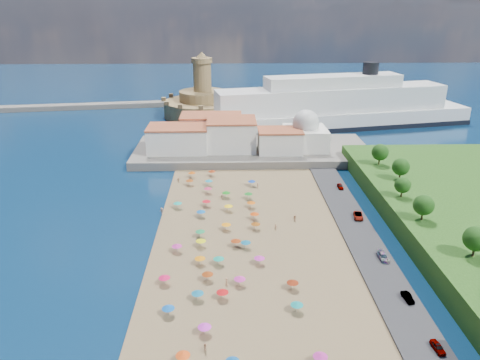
{
  "coord_description": "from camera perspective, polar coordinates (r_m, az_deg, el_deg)",
  "views": [
    {
      "loc": [
        0.65,
        -100.14,
        56.48
      ],
      "look_at": [
        4.0,
        25.0,
        8.0
      ],
      "focal_mm": 35.0,
      "sensor_mm": 36.0,
      "label": 1
    }
  ],
  "objects": [
    {
      "name": "ground",
      "position": [
        114.97,
        -1.68,
        -8.26
      ],
      "size": [
        700.0,
        700.0,
        0.0
      ],
      "primitive_type": "plane",
      "color": "#071938",
      "rests_on": "ground"
    },
    {
      "name": "terrace",
      "position": [
        181.9,
        1.49,
        3.57
      ],
      "size": [
        90.0,
        36.0,
        3.0
      ],
      "primitive_type": "cube",
      "color": "#59544C",
      "rests_on": "ground"
    },
    {
      "name": "jetty",
      "position": [
        215.73,
        -4.87,
        6.24
      ],
      "size": [
        18.0,
        70.0,
        2.4
      ],
      "primitive_type": "cube",
      "color": "#59544C",
      "rests_on": "ground"
    },
    {
      "name": "breakwater",
      "position": [
        281.72,
        -24.88,
        7.93
      ],
      "size": [
        199.03,
        34.77,
        2.6
      ],
      "primitive_type": "cube",
      "rotation": [
        0.0,
        0.0,
        0.14
      ],
      "color": "#59544C",
      "rests_on": "ground"
    },
    {
      "name": "waterfront_buildings",
      "position": [
        180.49,
        -2.66,
        5.52
      ],
      "size": [
        57.0,
        29.0,
        11.0
      ],
      "color": "silver",
      "rests_on": "terrace"
    },
    {
      "name": "domed_building",
      "position": [
        180.02,
        7.94,
        5.66
      ],
      "size": [
        16.0,
        16.0,
        15.0
      ],
      "color": "silver",
      "rests_on": "terrace"
    },
    {
      "name": "fortress",
      "position": [
        243.62,
        -4.54,
        9.31
      ],
      "size": [
        40.0,
        40.0,
        32.4
      ],
      "color": "#9B794D",
      "rests_on": "ground"
    },
    {
      "name": "cruise_ship",
      "position": [
        223.88,
        11.11,
        8.48
      ],
      "size": [
        137.35,
        47.18,
        29.71
      ],
      "color": "black",
      "rests_on": "ground"
    },
    {
      "name": "beach_parasols",
      "position": [
        104.31,
        -2.42,
        -10.24
      ],
      "size": [
        31.92,
        118.21,
        2.2
      ],
      "color": "gray",
      "rests_on": "beach"
    },
    {
      "name": "beachgoers",
      "position": [
        125.17,
        -1.25,
        -5.07
      ],
      "size": [
        37.71,
        80.72,
        1.89
      ],
      "color": "tan",
      "rests_on": "beach"
    },
    {
      "name": "parked_cars",
      "position": [
        120.28,
        15.87,
        -6.98
      ],
      "size": [
        3.2,
        76.93,
        1.43
      ],
      "color": "gray",
      "rests_on": "promenade"
    },
    {
      "name": "hillside_trees",
      "position": [
        112.91,
        24.03,
        -5.07
      ],
      "size": [
        11.83,
        109.19,
        7.65
      ],
      "color": "#382314",
      "rests_on": "hillside"
    }
  ]
}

